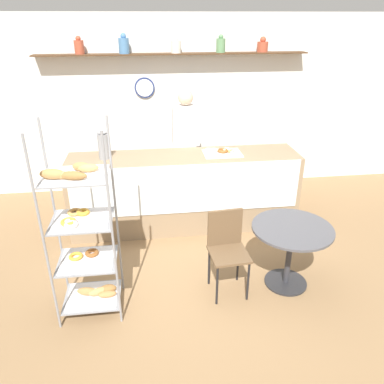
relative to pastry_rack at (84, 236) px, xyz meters
name	(u,v)px	position (x,y,z in m)	size (l,w,h in m)	color
ground_plane	(197,278)	(1.09, 0.32, -0.83)	(14.00, 14.00, 0.00)	olive
back_wall	(174,105)	(1.09, 2.91, 0.54)	(10.00, 0.30, 2.70)	white
display_counter	(185,191)	(1.09, 1.51, -0.32)	(2.99, 0.66, 1.02)	#937A5B
pastry_rack	(84,236)	(0.00, 0.00, 0.00)	(0.59, 0.51, 1.88)	gray
person_worker	(186,145)	(1.18, 2.09, 0.13)	(0.37, 0.23, 1.74)	#282833
cafe_table	(291,241)	(2.04, 0.11, -0.30)	(0.83, 0.83, 0.70)	#262628
cafe_chair	(227,243)	(1.37, 0.14, -0.29)	(0.41, 0.41, 0.88)	black
coffee_carafe	(103,145)	(0.09, 1.54, 0.36)	(0.13, 0.13, 0.37)	gray
donut_tray_counter	(222,152)	(1.60, 1.55, 0.20)	(0.49, 0.35, 0.05)	white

